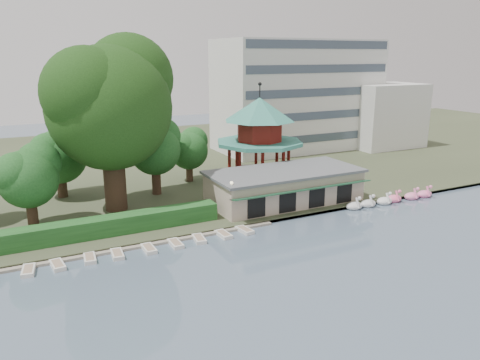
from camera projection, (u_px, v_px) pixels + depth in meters
ground_plane at (326, 307)px, 34.05m from camera, size 220.00×220.00×0.00m
shore at (140, 162)px, 78.92m from camera, size 220.00×70.00×0.40m
embankment at (226, 228)px, 48.96m from camera, size 220.00×0.60×0.30m
dock at (110, 250)px, 43.70m from camera, size 34.00×1.60×0.24m
boathouse at (284, 186)px, 56.73m from camera, size 18.60×9.39×3.90m
pavilion at (259, 131)px, 64.92m from camera, size 12.40×12.40×13.50m
office_building at (312, 99)px, 87.94m from camera, size 38.00×18.00×20.00m
hedge at (71, 232)px, 44.95m from camera, size 30.00×2.00×1.80m
lamp_post at (232, 193)px, 50.24m from camera, size 0.36×0.36×4.28m
big_tree at (110, 99)px, 51.24m from camera, size 15.06×14.04×19.82m
small_trees at (62, 162)px, 53.55m from camera, size 39.30×16.51×9.68m
swan_boats at (390, 200)px, 57.84m from camera, size 13.50×2.02×1.92m
moored_rowboats at (105, 256)px, 42.13m from camera, size 29.91×2.72×0.36m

